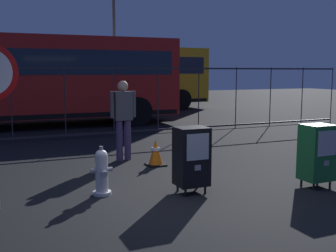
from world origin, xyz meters
name	(u,v)px	position (x,y,z in m)	size (l,w,h in m)	color
ground_plane	(182,196)	(0.00, 0.00, 0.00)	(60.00, 60.00, 0.00)	black
fire_hydrant	(102,172)	(-1.08, 0.55, 0.35)	(0.33, 0.31, 0.75)	silver
newspaper_box_primary	(317,152)	(2.21, -0.42, 0.57)	(0.48, 0.42, 1.02)	black
newspaper_box_secondary	(192,156)	(0.22, 0.11, 0.57)	(0.48, 0.42, 1.02)	black
pedestrian	(123,116)	(-0.04, 2.76, 0.95)	(0.55, 0.22, 1.67)	#382D51
traffic_cone	(156,153)	(0.40, 2.04, 0.26)	(0.36, 0.36, 0.53)	black
fence_barrier	(90,102)	(0.00, 6.03, 1.02)	(18.03, 0.04, 2.00)	#2D2D33
bus_near	(19,76)	(-1.65, 9.03, 1.71)	(10.53, 2.90, 3.00)	red
bus_far	(100,75)	(2.18, 13.52, 1.71)	(10.65, 3.34, 3.00)	gold
street_light_near_right	(114,8)	(2.90, 13.48, 4.77)	(0.32, 0.32, 8.39)	#4C4F54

